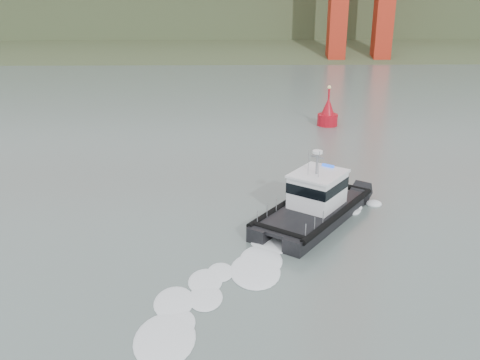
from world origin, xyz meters
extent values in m
plane|color=slate|center=(0.00, 0.00, 0.00)|extent=(400.00, 400.00, 0.00)
cube|color=#3C4C2B|center=(0.00, 92.00, 0.00)|extent=(500.00, 44.72, 16.25)
cube|color=#3C4C2B|center=(0.00, 120.00, 6.00)|extent=(500.00, 70.00, 18.00)
cube|color=black|center=(3.43, 9.46, 0.36)|extent=(6.45, 8.26, 1.03)
cube|color=black|center=(5.30, 8.10, 0.36)|extent=(6.45, 8.26, 1.03)
cube|color=black|center=(4.11, 8.44, 0.77)|extent=(7.56, 8.59, 0.21)
cube|color=white|center=(4.61, 9.13, 1.86)|extent=(3.89, 4.00, 1.97)
cube|color=black|center=(4.61, 9.13, 2.21)|extent=(3.96, 4.07, 0.64)
cube|color=white|center=(4.61, 9.13, 2.91)|extent=(4.13, 4.24, 0.14)
cylinder|color=gray|center=(4.46, 8.92, 3.61)|extent=(0.14, 0.14, 1.54)
cylinder|color=white|center=(4.46, 8.92, 4.34)|extent=(0.60, 0.60, 0.15)
cylinder|color=#AC0B19|center=(9.11, 31.22, 0.45)|extent=(2.04, 2.04, 1.36)
cone|color=#AC0B19|center=(9.11, 31.22, 1.81)|extent=(1.59, 1.59, 2.04)
cylinder|color=#AC0B19|center=(9.11, 31.22, 3.17)|extent=(0.18, 0.18, 1.13)
sphere|color=#E5D87F|center=(9.11, 31.22, 3.85)|extent=(0.34, 0.34, 0.34)
camera|label=1|loc=(-0.64, -20.82, 13.89)|focal=40.00mm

